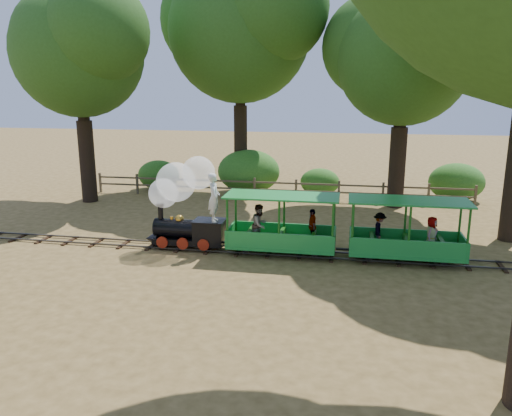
% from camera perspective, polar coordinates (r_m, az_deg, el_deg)
% --- Properties ---
extents(ground, '(90.00, 90.00, 0.00)m').
position_cam_1_polar(ground, '(16.30, -1.98, -5.01)').
color(ground, '#A58247').
rests_on(ground, ground).
extents(track, '(22.00, 1.00, 0.10)m').
position_cam_1_polar(track, '(16.28, -1.98, -4.79)').
color(track, '#3F3D3A').
rests_on(track, ground).
extents(locomotive, '(2.74, 1.29, 3.14)m').
position_cam_1_polar(locomotive, '(16.38, -8.33, 1.33)').
color(locomotive, black).
rests_on(locomotive, ground).
extents(carriage_front, '(3.55, 1.45, 1.84)m').
position_cam_1_polar(carriage_front, '(15.80, 2.76, -2.60)').
color(carriage_front, green).
rests_on(carriage_front, track).
extents(carriage_rear, '(3.55, 1.45, 1.84)m').
position_cam_1_polar(carriage_rear, '(15.84, 16.64, -3.25)').
color(carriage_rear, green).
rests_on(carriage_rear, track).
extents(oak_nw, '(7.17, 6.31, 9.61)m').
position_cam_1_polar(oak_nw, '(24.35, -19.65, 17.14)').
color(oak_nw, '#2D2116').
rests_on(oak_nw, ground).
extents(oak_nc, '(8.57, 7.54, 11.28)m').
position_cam_1_polar(oak_nc, '(25.43, -1.90, 20.37)').
color(oak_nc, '#2D2116').
rests_on(oak_nc, ground).
extents(oak_ne, '(7.03, 6.19, 9.20)m').
position_cam_1_polar(oak_ne, '(22.79, 16.54, 16.74)').
color(oak_ne, '#2D2116').
rests_on(oak_ne, ground).
extents(fence, '(18.10, 0.10, 1.00)m').
position_cam_1_polar(fence, '(23.77, 2.21, 2.37)').
color(fence, brown).
rests_on(fence, ground).
extents(shrub_west, '(2.20, 1.69, 1.52)m').
position_cam_1_polar(shrub_west, '(26.62, -11.06, 3.74)').
color(shrub_west, '#2D6B1E').
rests_on(shrub_west, ground).
extents(shrub_mid_w, '(3.16, 2.43, 2.19)m').
position_cam_1_polar(shrub_mid_w, '(25.20, -0.84, 4.21)').
color(shrub_mid_w, '#2D6B1E').
rests_on(shrub_mid_w, ground).
extents(shrub_mid_e, '(1.94, 1.49, 1.34)m').
position_cam_1_polar(shrub_mid_e, '(24.82, 7.31, 2.97)').
color(shrub_mid_e, '#2D6B1E').
rests_on(shrub_mid_e, ground).
extents(shrub_east, '(2.56, 1.97, 1.77)m').
position_cam_1_polar(shrub_east, '(25.25, 21.93, 2.77)').
color(shrub_east, '#2D6B1E').
rests_on(shrub_east, ground).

